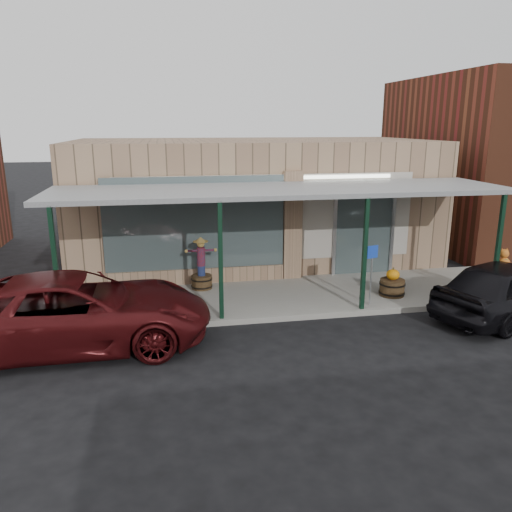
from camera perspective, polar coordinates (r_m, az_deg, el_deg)
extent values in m
plane|color=black|center=(10.74, 7.20, -11.36)|extent=(120.00, 120.00, 0.00)
cube|color=gray|center=(13.92, 2.78, -4.68)|extent=(40.00, 3.20, 0.15)
cube|color=#9E7E61|center=(17.82, -0.50, 6.38)|extent=(12.00, 6.00, 4.20)
cube|color=#485758|center=(14.52, -6.95, 3.53)|extent=(5.20, 0.06, 2.80)
cube|color=#485758|center=(15.89, 12.15, 2.81)|extent=(1.80, 0.06, 2.80)
cube|color=#9E7E61|center=(15.05, 4.17, 3.22)|extent=(0.55, 0.30, 3.40)
cube|color=#9E7E61|center=(14.94, -6.77, -2.27)|extent=(5.20, 0.30, 0.50)
cube|color=#ACA599|center=(14.90, 1.50, 4.31)|extent=(9.00, 0.02, 2.60)
cube|color=white|center=(14.70, 1.56, 8.90)|extent=(7.50, 0.03, 0.10)
cube|color=slate|center=(13.22, 2.94, 7.56)|extent=(12.00, 3.00, 0.12)
cube|color=black|center=(12.01, -21.89, -1.57)|extent=(0.10, 0.10, 2.95)
cube|color=black|center=(11.82, -4.06, -0.77)|extent=(0.10, 0.10, 2.95)
cube|color=black|center=(12.70, 12.29, 0.03)|extent=(0.10, 0.10, 2.95)
cube|color=black|center=(14.52, 25.92, 0.70)|extent=(0.10, 0.10, 2.95)
cylinder|color=#4B381E|center=(14.39, -6.22, -2.95)|extent=(0.71, 0.71, 0.39)
cylinder|color=navy|center=(14.29, -6.26, -1.66)|extent=(0.26, 0.26, 0.29)
cylinder|color=maroon|center=(14.18, -6.30, -0.06)|extent=(0.28, 0.28, 0.53)
sphere|color=gold|center=(14.09, -6.35, 1.39)|extent=(0.21, 0.21, 0.21)
cone|color=gold|center=(14.07, -6.36, 1.89)|extent=(0.35, 0.35, 0.14)
cylinder|color=#4B381E|center=(14.24, 15.28, -3.48)|extent=(0.74, 0.74, 0.45)
ellipsoid|color=#FD9C10|center=(14.13, 15.38, -2.06)|extent=(0.36, 0.36, 0.29)
cylinder|color=#4C471E|center=(14.08, 15.43, -1.41)|extent=(0.04, 0.04, 0.07)
cylinder|color=gray|center=(13.26, 12.98, -2.86)|extent=(0.04, 0.04, 1.26)
cube|color=blue|center=(13.04, 13.18, 0.46)|extent=(0.32, 0.11, 0.33)
imported|color=black|center=(13.96, 26.86, -3.36)|extent=(4.72, 3.27, 1.49)
ellipsoid|color=orange|center=(14.81, 26.46, -0.94)|extent=(0.34, 0.28, 0.43)
sphere|color=orange|center=(14.77, 26.49, 0.23)|extent=(0.25, 0.25, 0.25)
cylinder|color=#1B7935|center=(14.77, 26.53, -0.30)|extent=(0.17, 0.17, 0.02)
imported|color=#4B0F11|center=(11.52, -19.91, -5.95)|extent=(5.85, 2.78, 1.61)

